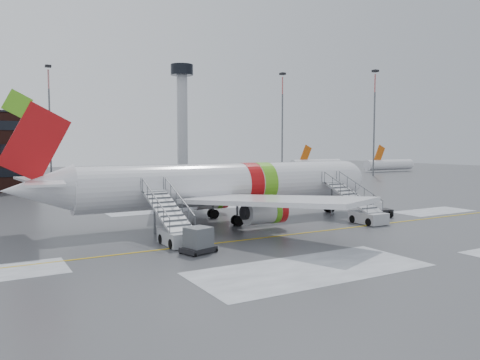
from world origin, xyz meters
TOP-DOWN VIEW (x-y plane):
  - ground at (0.00, 0.00)m, footprint 260.00×260.00m
  - airliner at (-3.01, 7.12)m, footprint 35.03×32.97m
  - airstair_fwd at (8.29, 0.59)m, footprint 2.05×7.70m
  - airstair_aft at (-10.13, 0.59)m, footprint 2.05×7.70m
  - pushback_tug at (11.72, 2.27)m, footprint 3.05×2.61m
  - uld_container at (-9.90, -3.08)m, footprint 2.45×2.08m
  - control_tower at (30.00, 95.00)m, footprint 6.40×6.40m
  - light_mast_far_ne at (42.00, 62.00)m, footprint 1.20×1.20m
  - light_mast_far_n at (-8.00, 78.00)m, footprint 1.20×1.20m
  - light_mast_far_e at (58.00, 48.00)m, footprint 1.20×1.20m
  - distant_aircraft at (62.50, 64.00)m, footprint 35.00×18.00m

SIDE VIEW (x-z plane):
  - ground at x=0.00m, z-range 0.00..0.00m
  - distant_aircraft at x=62.50m, z-range -4.00..4.00m
  - pushback_tug at x=11.72m, z-range -0.09..1.48m
  - uld_container at x=-9.90m, z-range -0.06..1.65m
  - airstair_fwd at x=8.29m, z-range -0.68..2.81m
  - airstair_aft at x=-10.13m, z-range -0.68..2.81m
  - airliner at x=-3.01m, z-range -2.17..9.01m
  - light_mast_far_ne at x=42.00m, z-range 1.71..25.96m
  - light_mast_far_n at x=-8.00m, z-range 1.71..25.96m
  - light_mast_far_e at x=58.00m, z-range 1.71..25.96m
  - control_tower at x=30.00m, z-range 3.75..33.75m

